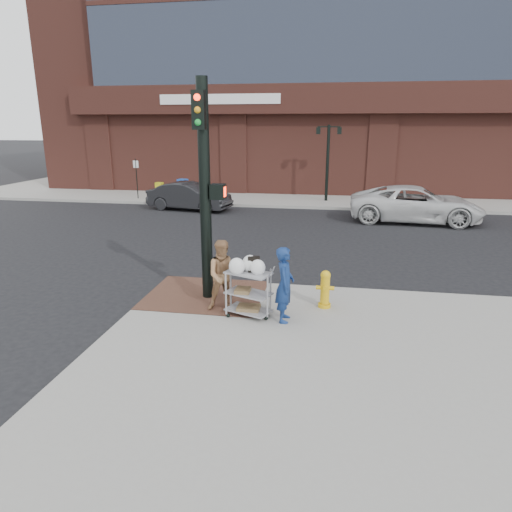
% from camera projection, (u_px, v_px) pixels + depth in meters
% --- Properties ---
extents(ground, '(220.00, 220.00, 0.00)m').
position_uv_depth(ground, '(221.00, 317.00, 10.25)').
color(ground, black).
rests_on(ground, ground).
extents(sidewalk_far, '(65.00, 36.00, 0.15)m').
position_uv_depth(sidewalk_far, '(455.00, 175.00, 38.54)').
color(sidewalk_far, '#97958F').
rests_on(sidewalk_far, ground).
extents(brick_curb_ramp, '(2.80, 2.40, 0.01)m').
position_uv_depth(brick_curb_ramp, '(205.00, 294.00, 11.15)').
color(brick_curb_ramp, '#523226').
rests_on(brick_curb_ramp, sidewalk_near).
extents(lamp_post, '(1.32, 0.22, 4.00)m').
position_uv_depth(lamp_post, '(328.00, 155.00, 24.36)').
color(lamp_post, black).
rests_on(lamp_post, sidewalk_far).
extents(parking_sign, '(0.05, 0.05, 2.20)m').
position_uv_depth(parking_sign, '(137.00, 179.00, 25.47)').
color(parking_sign, black).
rests_on(parking_sign, sidewalk_far).
extents(traffic_signal_pole, '(0.61, 0.51, 5.00)m').
position_uv_depth(traffic_signal_pole, '(205.00, 186.00, 10.27)').
color(traffic_signal_pole, black).
rests_on(traffic_signal_pole, sidewalk_near).
extents(woman_blue, '(0.40, 0.60, 1.61)m').
position_uv_depth(woman_blue, '(285.00, 285.00, 9.48)').
color(woman_blue, navy).
rests_on(woman_blue, sidewalk_near).
extents(pedestrian_tan, '(0.93, 0.82, 1.60)m').
position_uv_depth(pedestrian_tan, '(224.00, 275.00, 10.08)').
color(pedestrian_tan, '#996D48').
rests_on(pedestrian_tan, sidewalk_near).
extents(sedan_dark, '(4.40, 2.16, 1.39)m').
position_uv_depth(sedan_dark, '(189.00, 196.00, 22.93)').
color(sedan_dark, black).
rests_on(sedan_dark, ground).
extents(minivan_white, '(5.86, 3.04, 1.58)m').
position_uv_depth(minivan_white, '(416.00, 204.00, 20.08)').
color(minivan_white, silver).
rests_on(minivan_white, ground).
extents(utility_cart, '(1.08, 0.84, 1.33)m').
position_uv_depth(utility_cart, '(249.00, 289.00, 9.81)').
color(utility_cart, gray).
rests_on(utility_cart, sidewalk_near).
extents(fire_hydrant, '(0.41, 0.29, 0.87)m').
position_uv_depth(fire_hydrant, '(325.00, 289.00, 10.29)').
color(fire_hydrant, gold).
rests_on(fire_hydrant, sidewalk_near).
extents(newsbox_red, '(0.49, 0.46, 0.97)m').
position_uv_depth(newsbox_red, '(182.00, 190.00, 25.42)').
color(newsbox_red, '#9B2811').
rests_on(newsbox_red, sidewalk_far).
extents(newsbox_yellow, '(0.41, 0.37, 0.91)m').
position_uv_depth(newsbox_yellow, '(160.00, 190.00, 25.57)').
color(newsbox_yellow, gold).
rests_on(newsbox_yellow, sidewalk_far).
extents(newsbox_blue, '(0.59, 0.56, 1.13)m').
position_uv_depth(newsbox_blue, '(183.00, 189.00, 25.26)').
color(newsbox_blue, blue).
rests_on(newsbox_blue, sidewalk_far).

